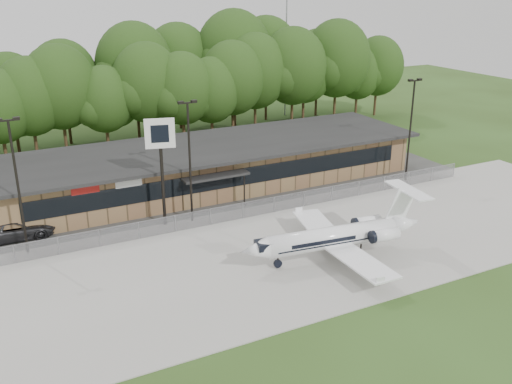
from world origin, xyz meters
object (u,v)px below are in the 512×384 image
suv (16,229)px  pole_sign (160,145)px  business_jet (338,237)px  terminal (212,165)px

suv → pole_sign: (11.17, -2.84, 6.06)m
business_jet → suv: 24.90m
terminal → business_jet: bearing=-84.1°
terminal → business_jet: (1.93, -18.60, -0.47)m
business_jet → suv: business_jet is taller
business_jet → suv: size_ratio=2.43×
terminal → suv: (-18.44, -4.31, -1.37)m
suv → pole_sign: pole_sign is taller
suv → pole_sign: size_ratio=0.65×
business_jet → pole_sign: pole_sign is taller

